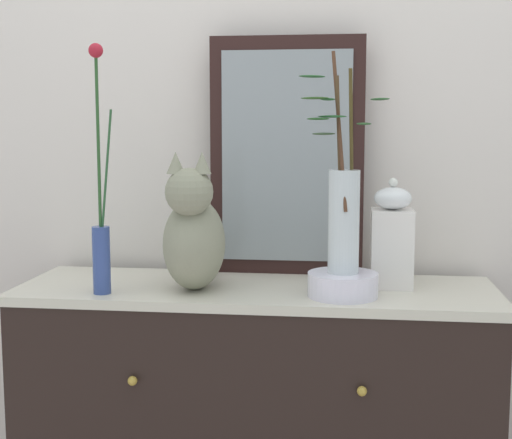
# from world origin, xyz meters

# --- Properties ---
(wall_back) EXTENTS (4.40, 0.08, 2.60)m
(wall_back) POSITION_xyz_m (0.00, 0.28, 1.30)
(wall_back) COLOR silver
(wall_back) RESTS_ON ground_plane
(mirror_leaning) EXTENTS (0.44, 0.03, 0.68)m
(mirror_leaning) POSITION_xyz_m (0.06, 0.18, 1.24)
(mirror_leaning) COLOR black
(mirror_leaning) RESTS_ON sideboard
(cat_sitting) EXTENTS (0.17, 0.43, 0.36)m
(cat_sitting) POSITION_xyz_m (-0.16, -0.06, 1.05)
(cat_sitting) COLOR gray
(cat_sitting) RESTS_ON sideboard
(vase_slim_green) EXTENTS (0.06, 0.05, 0.63)m
(vase_slim_green) POSITION_xyz_m (-0.38, -0.13, 1.07)
(vase_slim_green) COLOR #33498D
(vase_slim_green) RESTS_ON sideboard
(bowl_porcelain) EXTENTS (0.18, 0.18, 0.06)m
(bowl_porcelain) POSITION_xyz_m (0.23, -0.09, 0.93)
(bowl_porcelain) COLOR white
(bowl_porcelain) RESTS_ON sideboard
(vase_glass_clear) EXTENTS (0.23, 0.13, 0.55)m
(vase_glass_clear) POSITION_xyz_m (0.23, -0.09, 1.12)
(vase_glass_clear) COLOR silver
(vase_glass_clear) RESTS_ON bowl_porcelain
(jar_lidded_porcelain) EXTENTS (0.11, 0.11, 0.29)m
(jar_lidded_porcelain) POSITION_xyz_m (0.36, 0.04, 1.03)
(jar_lidded_porcelain) COLOR white
(jar_lidded_porcelain) RESTS_ON sideboard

